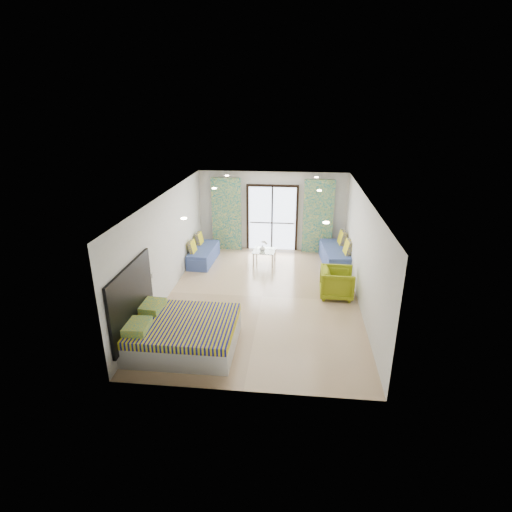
# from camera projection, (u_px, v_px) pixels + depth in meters

# --- Properties ---
(floor) EXTENTS (5.00, 7.50, 0.01)m
(floor) POSITION_uv_depth(u_px,v_px,m) (262.00, 296.00, 10.61)
(floor) COLOR tan
(floor) RESTS_ON ground
(ceiling) EXTENTS (5.00, 7.50, 0.01)m
(ceiling) POSITION_uv_depth(u_px,v_px,m) (263.00, 197.00, 9.64)
(ceiling) COLOR silver
(ceiling) RESTS_ON ground
(wall_back) EXTENTS (5.00, 0.01, 2.70)m
(wall_back) POSITION_uv_depth(u_px,v_px,m) (272.00, 211.00, 13.61)
(wall_back) COLOR silver
(wall_back) RESTS_ON ground
(wall_front) EXTENTS (5.00, 0.01, 2.70)m
(wall_front) POSITION_uv_depth(u_px,v_px,m) (242.00, 326.00, 6.65)
(wall_front) COLOR silver
(wall_front) RESTS_ON ground
(wall_left) EXTENTS (0.01, 7.50, 2.70)m
(wall_left) POSITION_uv_depth(u_px,v_px,m) (167.00, 245.00, 10.37)
(wall_left) COLOR silver
(wall_left) RESTS_ON ground
(wall_right) EXTENTS (0.01, 7.50, 2.70)m
(wall_right) POSITION_uv_depth(u_px,v_px,m) (363.00, 253.00, 9.88)
(wall_right) COLOR silver
(wall_right) RESTS_ON ground
(balcony_door) EXTENTS (1.76, 0.08, 2.28)m
(balcony_door) POSITION_uv_depth(u_px,v_px,m) (272.00, 214.00, 13.61)
(balcony_door) COLOR black
(balcony_door) RESTS_ON floor
(balcony_rail) EXTENTS (1.52, 0.03, 0.04)m
(balcony_rail) POSITION_uv_depth(u_px,v_px,m) (272.00, 223.00, 13.73)
(balcony_rail) COLOR #595451
(balcony_rail) RESTS_ON balcony_door
(curtain_left) EXTENTS (1.00, 0.10, 2.50)m
(curtain_left) POSITION_uv_depth(u_px,v_px,m) (227.00, 214.00, 13.63)
(curtain_left) COLOR silver
(curtain_left) RESTS_ON floor
(curtain_right) EXTENTS (1.00, 0.10, 2.50)m
(curtain_right) POSITION_uv_depth(u_px,v_px,m) (318.00, 217.00, 13.32)
(curtain_right) COLOR silver
(curtain_right) RESTS_ON floor
(downlight_a) EXTENTS (0.12, 0.12, 0.02)m
(downlight_a) POSITION_uv_depth(u_px,v_px,m) (184.00, 218.00, 7.93)
(downlight_a) COLOR #FFE0B2
(downlight_a) RESTS_ON ceiling
(downlight_b) EXTENTS (0.12, 0.12, 0.02)m
(downlight_b) POSITION_uv_depth(u_px,v_px,m) (326.00, 223.00, 7.66)
(downlight_b) COLOR #FFE0B2
(downlight_b) RESTS_ON ceiling
(downlight_c) EXTENTS (0.12, 0.12, 0.02)m
(downlight_c) POSITION_uv_depth(u_px,v_px,m) (214.00, 188.00, 10.72)
(downlight_c) COLOR #FFE0B2
(downlight_c) RESTS_ON ceiling
(downlight_d) EXTENTS (0.12, 0.12, 0.02)m
(downlight_d) POSITION_uv_depth(u_px,v_px,m) (319.00, 191.00, 10.44)
(downlight_d) COLOR #FFE0B2
(downlight_d) RESTS_ON ceiling
(downlight_e) EXTENTS (0.12, 0.12, 0.02)m
(downlight_e) POSITION_uv_depth(u_px,v_px,m) (227.00, 176.00, 12.57)
(downlight_e) COLOR #FFE0B2
(downlight_e) RESTS_ON ceiling
(downlight_f) EXTENTS (0.12, 0.12, 0.02)m
(downlight_f) POSITION_uv_depth(u_px,v_px,m) (317.00, 177.00, 12.30)
(downlight_f) COLOR #FFE0B2
(downlight_f) RESTS_ON ceiling
(headboard) EXTENTS (0.06, 2.10, 1.50)m
(headboard) POSITION_uv_depth(u_px,v_px,m) (132.00, 300.00, 8.17)
(headboard) COLOR black
(headboard) RESTS_ON floor
(switch_plate) EXTENTS (0.02, 0.10, 0.10)m
(switch_plate) POSITION_uv_depth(u_px,v_px,m) (153.00, 275.00, 9.33)
(switch_plate) COLOR silver
(switch_plate) RESTS_ON wall_left
(bed) EXTENTS (2.22, 1.81, 0.77)m
(bed) POSITION_uv_depth(u_px,v_px,m) (181.00, 333.00, 8.33)
(bed) COLOR silver
(bed) RESTS_ON floor
(daybed_left) EXTENTS (0.74, 1.75, 0.85)m
(daybed_left) POSITION_uv_depth(u_px,v_px,m) (203.00, 254.00, 12.84)
(daybed_left) COLOR #3C4F8F
(daybed_left) RESTS_ON floor
(daybed_right) EXTENTS (0.95, 2.02, 0.97)m
(daybed_right) POSITION_uv_depth(u_px,v_px,m) (336.00, 255.00, 12.62)
(daybed_right) COLOR #3C4F8F
(daybed_right) RESTS_ON floor
(coffee_table) EXTENTS (0.73, 0.73, 0.80)m
(coffee_table) POSITION_uv_depth(u_px,v_px,m) (264.00, 252.00, 12.63)
(coffee_table) COLOR silver
(coffee_table) RESTS_ON floor
(vase) EXTENTS (0.22, 0.23, 0.18)m
(vase) POSITION_uv_depth(u_px,v_px,m) (262.00, 248.00, 12.51)
(vase) COLOR white
(vase) RESTS_ON coffee_table
(armchair) EXTENTS (0.81, 0.86, 0.87)m
(armchair) POSITION_uv_depth(u_px,v_px,m) (337.00, 281.00, 10.47)
(armchair) COLOR olive
(armchair) RESTS_ON floor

